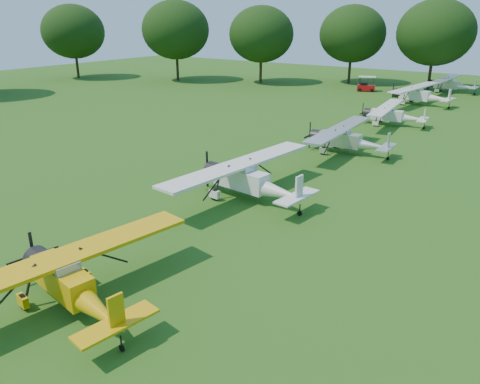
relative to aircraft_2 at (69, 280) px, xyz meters
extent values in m
plane|color=#1F5415|center=(-1.38, 9.51, -1.28)|extent=(160.00, 160.00, 0.00)
cylinder|color=black|center=(-3.50, 66.24, 1.08)|extent=(0.44, 0.44, 4.74)
ellipsoid|color=black|center=(-3.50, 66.24, 6.87)|extent=(11.05, 11.05, 9.39)
cylinder|color=black|center=(-16.13, 66.04, 0.96)|extent=(0.44, 0.44, 4.49)
ellipsoid|color=black|center=(-16.13, 66.04, 6.44)|extent=(10.47, 10.47, 8.90)
cylinder|color=black|center=(-28.27, 58.01, 0.94)|extent=(0.44, 0.44, 4.44)
ellipsoid|color=black|center=(-28.27, 58.01, 6.36)|extent=(10.36, 10.36, 8.80)
cylinder|color=black|center=(-41.54, 52.43, 1.10)|extent=(0.44, 0.44, 4.77)
ellipsoid|color=black|center=(-41.54, 52.43, 6.94)|extent=(11.14, 11.14, 9.47)
cylinder|color=black|center=(-58.40, 44.81, 1.00)|extent=(0.44, 0.44, 4.56)
ellipsoid|color=black|center=(-58.40, 44.81, 6.57)|extent=(10.64, 10.64, 9.04)
cube|color=#D9A309|center=(-0.51, 0.09, -0.19)|extent=(3.47, 1.54, 1.10)
cone|color=#D9A309|center=(2.27, -0.38, -0.34)|extent=(3.05, 1.42, 0.94)
cube|color=#8CA5B2|center=(-0.62, 0.10, 0.39)|extent=(1.81, 1.23, 0.58)
cylinder|color=black|center=(-2.47, 0.42, -0.19)|extent=(1.11, 1.23, 1.09)
cube|color=black|center=(-3.15, 0.53, -0.19)|extent=(0.08, 0.13, 2.20)
cube|color=#D9A309|center=(-0.62, 0.10, 0.65)|extent=(3.35, 11.19, 0.15)
cube|color=#D9A309|center=(3.30, -0.56, 0.18)|extent=(0.20, 0.58, 1.36)
cube|color=#D9A309|center=(3.20, -0.54, -0.29)|extent=(1.37, 3.04, 0.09)
cylinder|color=black|center=(-1.56, -1.06, -0.97)|extent=(0.65, 0.27, 0.63)
cylinder|color=black|center=(-1.12, 1.52, -0.97)|extent=(0.65, 0.27, 0.63)
cylinder|color=black|center=(3.40, -0.58, -1.16)|extent=(0.26, 0.12, 0.25)
cube|color=white|center=(-1.37, 13.41, -0.08)|extent=(3.76, 1.47, 1.20)
cone|color=white|center=(1.70, 13.08, -0.25)|extent=(3.30, 1.37, 1.03)
cube|color=#8CA5B2|center=(-1.49, 13.42, 0.55)|extent=(1.94, 1.24, 0.63)
cylinder|color=black|center=(-3.54, 13.65, -0.08)|extent=(1.15, 1.30, 1.19)
cube|color=black|center=(-4.28, 13.72, -0.08)|extent=(0.08, 0.14, 2.41)
cube|color=white|center=(-1.49, 13.42, 0.84)|extent=(2.95, 12.26, 0.16)
cube|color=white|center=(2.84, 12.96, 0.32)|extent=(0.18, 0.64, 1.49)
cube|color=white|center=(2.73, 12.97, -0.19)|extent=(1.31, 3.30, 0.10)
cylinder|color=black|center=(-2.44, 12.09, -0.94)|extent=(0.70, 0.26, 0.69)
cylinder|color=black|center=(-2.13, 14.94, -0.94)|extent=(0.70, 0.26, 0.69)
cylinder|color=black|center=(2.96, 12.95, -1.15)|extent=(0.28, 0.12, 0.28)
cube|color=silver|center=(-0.46, 26.26, -0.18)|extent=(3.40, 1.14, 1.10)
cone|color=silver|center=(2.38, 26.37, -0.34)|extent=(2.98, 1.07, 0.95)
cube|color=#8CA5B2|center=(-0.56, 26.25, 0.40)|extent=(1.72, 1.04, 0.58)
cylinder|color=black|center=(-2.45, 26.17, -0.18)|extent=(0.99, 1.13, 1.09)
cube|color=black|center=(-3.13, 26.15, -0.18)|extent=(0.07, 0.13, 2.21)
cube|color=silver|center=(-0.56, 26.25, 0.66)|extent=(1.98, 11.19, 0.15)
cube|color=silver|center=(3.43, 26.42, 0.19)|extent=(0.13, 0.58, 1.37)
cube|color=silver|center=(3.32, 26.41, -0.29)|extent=(1.01, 2.98, 0.09)
cylinder|color=black|center=(-1.24, 24.91, -0.97)|extent=(0.64, 0.19, 0.63)
cylinder|color=black|center=(-1.35, 27.53, -0.97)|extent=(0.64, 0.19, 0.63)
cylinder|color=black|center=(3.53, 26.42, -1.16)|extent=(0.26, 0.09, 0.25)
cube|color=white|center=(-0.69, 38.58, -0.26)|extent=(3.21, 1.24, 1.03)
cone|color=white|center=(1.94, 38.85, -0.40)|extent=(2.81, 1.15, 0.88)
cube|color=#8CA5B2|center=(-0.79, 38.57, 0.28)|extent=(1.65, 1.05, 0.54)
cylinder|color=black|center=(-2.54, 38.39, -0.26)|extent=(0.98, 1.10, 1.02)
cube|color=black|center=(-3.17, 38.33, -0.26)|extent=(0.07, 0.12, 2.05)
cube|color=white|center=(-0.79, 38.57, 0.53)|extent=(2.46, 10.46, 0.14)
cube|color=white|center=(2.91, 38.95, 0.09)|extent=(0.15, 0.55, 1.27)
cube|color=white|center=(2.81, 38.94, -0.35)|extent=(1.11, 2.81, 0.09)
cylinder|color=black|center=(-1.35, 37.28, -0.99)|extent=(0.60, 0.22, 0.59)
cylinder|color=black|center=(-1.59, 39.72, -0.99)|extent=(0.60, 0.22, 0.59)
cylinder|color=black|center=(3.01, 38.96, -1.17)|extent=(0.24, 0.10, 0.23)
cube|color=white|center=(-1.67, 52.11, -0.09)|extent=(3.74, 1.51, 1.19)
cone|color=white|center=(1.38, 51.74, -0.26)|extent=(3.28, 1.40, 1.02)
cube|color=#8CA5B2|center=(-1.78, 52.13, 0.54)|extent=(1.93, 1.26, 0.63)
cylinder|color=black|center=(-3.81, 52.37, -0.09)|extent=(1.16, 1.30, 1.18)
cube|color=black|center=(-4.54, 52.46, -0.09)|extent=(0.08, 0.14, 2.39)
cube|color=white|center=(-1.78, 52.13, 0.82)|extent=(3.09, 12.17, 0.16)
cube|color=white|center=(2.51, 51.60, 0.31)|extent=(0.19, 0.63, 1.48)
cube|color=white|center=(2.40, 51.62, -0.20)|extent=(1.34, 3.28, 0.10)
cylinder|color=black|center=(-2.74, 50.81, -0.94)|extent=(0.70, 0.26, 0.68)
cylinder|color=black|center=(-2.40, 53.63, -0.94)|extent=(0.70, 0.26, 0.68)
cylinder|color=black|center=(2.62, 51.59, -1.15)|extent=(0.28, 0.12, 0.27)
cube|color=silver|center=(-0.71, 64.90, -0.19)|extent=(3.38, 1.15, 1.10)
cone|color=silver|center=(2.11, 64.77, -0.34)|extent=(2.96, 1.07, 0.94)
cube|color=#8CA5B2|center=(-0.81, 64.90, 0.39)|extent=(1.71, 1.04, 0.57)
cylinder|color=black|center=(-2.69, 64.99, -0.19)|extent=(0.99, 1.13, 1.09)
cube|color=black|center=(-3.37, 65.02, -0.19)|extent=(0.07, 0.13, 2.19)
cube|color=silver|center=(-0.81, 64.90, 0.65)|extent=(2.03, 11.13, 0.15)
cube|color=silver|center=(3.15, 64.72, 0.18)|extent=(0.13, 0.58, 1.36)
cube|color=silver|center=(3.05, 64.72, -0.29)|extent=(1.02, 2.96, 0.09)
cylinder|color=black|center=(-1.60, 63.63, -0.97)|extent=(0.63, 0.20, 0.63)
cylinder|color=black|center=(-1.48, 66.24, -0.97)|extent=(0.63, 0.20, 0.63)
cylinder|color=black|center=(3.26, 64.71, -1.16)|extent=(0.25, 0.10, 0.25)
cube|color=#A90C0C|center=(-10.58, 59.19, -0.77)|extent=(2.84, 2.12, 0.80)
cube|color=black|center=(-10.90, 59.08, -0.31)|extent=(1.39, 1.53, 0.52)
cube|color=white|center=(-10.58, 59.19, 0.81)|extent=(2.76, 2.19, 0.09)
cylinder|color=black|center=(-11.16, 58.24, -1.03)|extent=(0.53, 0.31, 0.51)
cylinder|color=black|center=(-11.62, 59.58, -1.03)|extent=(0.53, 0.31, 0.51)
cylinder|color=black|center=(-9.53, 58.79, -1.03)|extent=(0.53, 0.31, 0.51)
cylinder|color=black|center=(-9.99, 60.14, -1.03)|extent=(0.53, 0.31, 0.51)
camera|label=1|loc=(13.99, -8.84, 9.35)|focal=35.00mm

